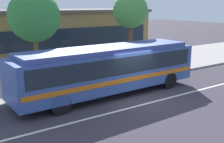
{
  "coord_description": "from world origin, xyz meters",
  "views": [
    {
      "loc": [
        -9.19,
        -10.89,
        4.9
      ],
      "look_at": [
        -0.66,
        1.51,
        1.3
      ],
      "focal_mm": 44.97,
      "sensor_mm": 36.0,
      "label": 1
    }
  ],
  "objects": [
    {
      "name": "pedestrian_waiting_near_sign",
      "position": [
        0.29,
        4.23,
        1.04
      ],
      "size": [
        0.44,
        0.44,
        1.58
      ],
      "color": "navy",
      "rests_on": "sidewalk_slab"
    },
    {
      "name": "pedestrian_standing_by_tree",
      "position": [
        4.38,
        5.09,
        1.12
      ],
      "size": [
        0.45,
        0.45,
        1.7
      ],
      "color": "#352E37",
      "rests_on": "sidewalk_slab"
    },
    {
      "name": "sidewalk_slab",
      "position": [
        0.0,
        6.9,
        0.06
      ],
      "size": [
        60.0,
        8.0,
        0.12
      ],
      "primitive_type": "cube",
      "color": "#9F9694",
      "rests_on": "ground_plane"
    },
    {
      "name": "ground_plane",
      "position": [
        0.0,
        0.0,
        0.0
      ],
      "size": [
        120.0,
        120.0,
        0.0
      ],
      "primitive_type": "plane",
      "color": "#3A353E"
    },
    {
      "name": "street_tree_near_stop",
      "position": [
        -3.35,
        5.82,
        4.2
      ],
      "size": [
        3.13,
        3.13,
        5.67
      ],
      "color": "brown",
      "rests_on": "sidewalk_slab"
    },
    {
      "name": "bus_stop_sign",
      "position": [
        4.23,
        3.45,
        1.63
      ],
      "size": [
        0.1,
        0.44,
        2.35
      ],
      "color": "gray",
      "rests_on": "sidewalk_slab"
    },
    {
      "name": "transit_bus",
      "position": [
        -0.85,
        1.55,
        1.57
      ],
      "size": [
        10.79,
        2.73,
        2.69
      ],
      "color": "#344F91",
      "rests_on": "ground_plane"
    },
    {
      "name": "station_building",
      "position": [
        1.15,
        12.69,
        2.25
      ],
      "size": [
        15.86,
        7.19,
        4.48
      ],
      "color": "olive",
      "rests_on": "ground_plane"
    },
    {
      "name": "pedestrian_walking_along_curb",
      "position": [
        4.47,
        3.51,
        1.08
      ],
      "size": [
        0.39,
        0.39,
        1.66
      ],
      "color": "navy",
      "rests_on": "sidewalk_slab"
    },
    {
      "name": "street_tree_mid_block",
      "position": [
        3.73,
        5.51,
        4.4
      ],
      "size": [
        2.54,
        2.54,
        5.62
      ],
      "color": "brown",
      "rests_on": "sidewalk_slab"
    },
    {
      "name": "lane_stripe_center",
      "position": [
        0.0,
        -0.8,
        0.0
      ],
      "size": [
        56.0,
        0.16,
        0.01
      ],
      "primitive_type": "cube",
      "color": "silver",
      "rests_on": "ground_plane"
    }
  ]
}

